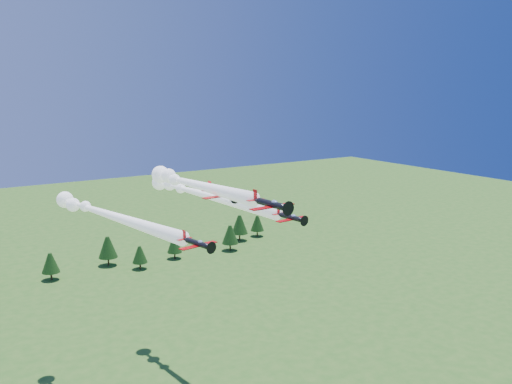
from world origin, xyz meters
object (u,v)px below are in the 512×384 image
plane_left (106,214)px  plane_slot (222,194)px  plane_lead (192,184)px  plane_right (201,193)px

plane_left → plane_slot: (14.88, -21.14, 5.94)m
plane_lead → plane_right: size_ratio=0.82×
plane_lead → plane_left: bearing=132.7°
plane_lead → plane_right: plane_lead is taller
plane_lead → plane_slot: bearing=-84.7°
plane_right → plane_slot: plane_slot is taller
plane_lead → plane_right: 16.75m
plane_slot → plane_left: bearing=121.2°
plane_slot → plane_lead: bearing=96.0°
plane_lead → plane_slot: plane_lead is taller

